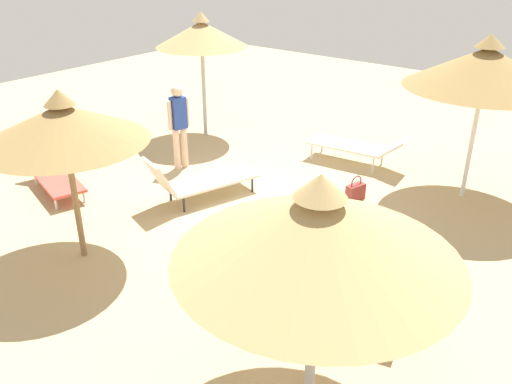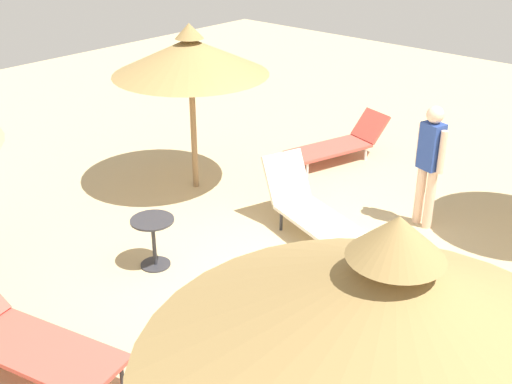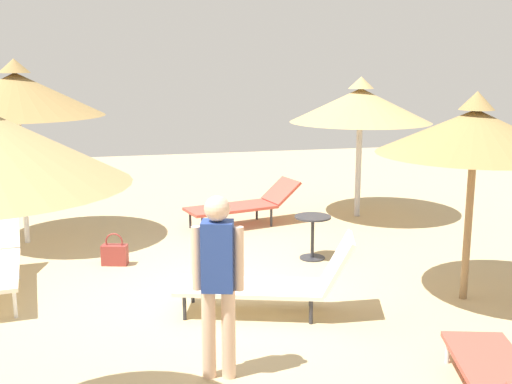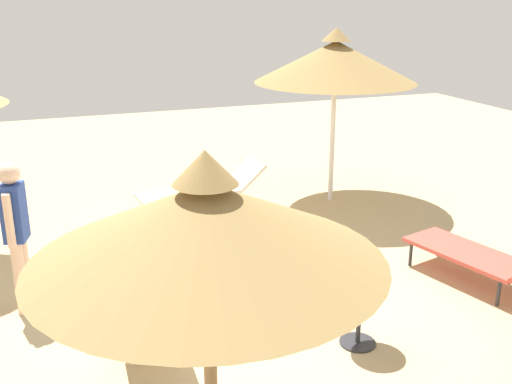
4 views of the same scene
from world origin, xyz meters
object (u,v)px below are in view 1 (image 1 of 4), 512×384
at_px(parasol_umbrella_center, 63,124).
at_px(handbag, 356,191).
at_px(lounge_chair_near_right, 389,270).
at_px(lounge_chair_near_left, 53,174).
at_px(side_table_round, 239,235).
at_px(lounge_chair_front, 198,180).
at_px(parasol_umbrella_edge, 486,67).
at_px(parasol_umbrella_back, 318,229).
at_px(lounge_chair_far_right, 358,146).
at_px(beach_ball, 330,227).
at_px(parasol_umbrella_far_left, 201,34).
at_px(person_standing_edge, 179,121).

distance_m(parasol_umbrella_center, handbag, 5.20).
xyz_separation_m(lounge_chair_near_right, lounge_chair_near_left, (-0.84, 6.48, -0.09)).
relative_size(lounge_chair_near_left, side_table_round, 2.99).
bearing_deg(lounge_chair_near_right, lounge_chair_front, 82.61).
height_order(parasol_umbrella_edge, handbag, parasol_umbrella_edge).
bearing_deg(side_table_round, handbag, -7.41).
relative_size(parasol_umbrella_back, handbag, 5.49).
height_order(parasol_umbrella_edge, side_table_round, parasol_umbrella_edge).
bearing_deg(lounge_chair_near_right, handbag, 36.91).
bearing_deg(lounge_chair_far_right, beach_ball, -159.76).
bearing_deg(beach_ball, handbag, 12.28).
bearing_deg(handbag, parasol_umbrella_edge, -47.48).
xyz_separation_m(parasol_umbrella_far_left, lounge_chair_far_right, (0.62, -3.81, -1.97)).
bearing_deg(person_standing_edge, parasol_umbrella_edge, -65.86).
xyz_separation_m(parasol_umbrella_back, lounge_chair_near_right, (2.24, 0.20, -1.70)).
bearing_deg(lounge_chair_far_right, parasol_umbrella_far_left, 99.20).
distance_m(lounge_chair_far_right, person_standing_edge, 3.76).
xyz_separation_m(parasol_umbrella_back, parasol_umbrella_center, (0.32, 4.27, -0.01)).
distance_m(lounge_chair_front, side_table_round, 2.18).
distance_m(lounge_chair_front, person_standing_edge, 1.71).
distance_m(parasol_umbrella_edge, parasol_umbrella_back, 5.94).
bearing_deg(beach_ball, side_table_round, 154.63).
distance_m(parasol_umbrella_far_left, lounge_chair_near_left, 4.54).
height_order(parasol_umbrella_edge, parasol_umbrella_back, parasol_umbrella_edge).
bearing_deg(parasol_umbrella_back, lounge_chair_far_right, 24.03).
relative_size(lounge_chair_near_right, side_table_round, 3.29).
bearing_deg(parasol_umbrella_back, person_standing_edge, 56.60).
xyz_separation_m(person_standing_edge, beach_ball, (-0.53, -3.90, -0.84)).
bearing_deg(side_table_round, person_standing_edge, 58.35).
relative_size(lounge_chair_far_right, handbag, 4.53).
xyz_separation_m(parasol_umbrella_back, handbag, (4.54, 1.93, -1.94)).
bearing_deg(handbag, lounge_chair_near_right, -143.09).
bearing_deg(side_table_round, lounge_chair_front, 59.63).
relative_size(lounge_chair_far_right, lounge_chair_near_left, 1.10).
relative_size(parasol_umbrella_back, lounge_chair_front, 1.22).
height_order(parasol_umbrella_edge, lounge_chair_far_right, parasol_umbrella_edge).
distance_m(parasol_umbrella_back, handbag, 5.30).
xyz_separation_m(parasol_umbrella_back, beach_ball, (3.11, 1.61, -1.94)).
xyz_separation_m(parasol_umbrella_back, side_table_round, (1.66, 2.30, -1.66)).
relative_size(parasol_umbrella_center, handbag, 5.37).
height_order(lounge_chair_near_right, handbag, lounge_chair_near_right).
bearing_deg(side_table_round, lounge_chair_near_right, -74.49).
distance_m(lounge_chair_far_right, beach_ball, 3.16).
bearing_deg(parasol_umbrella_far_left, lounge_chair_near_right, -116.89).
relative_size(lounge_chair_near_right, beach_ball, 6.49).
relative_size(side_table_round, beach_ball, 1.97).
bearing_deg(beach_ball, lounge_chair_far_right, 20.24).
distance_m(lounge_chair_front, lounge_chair_near_right, 4.02).
bearing_deg(lounge_chair_far_right, lounge_chair_near_right, -146.73).
relative_size(parasol_umbrella_edge, parasol_umbrella_center, 1.15).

